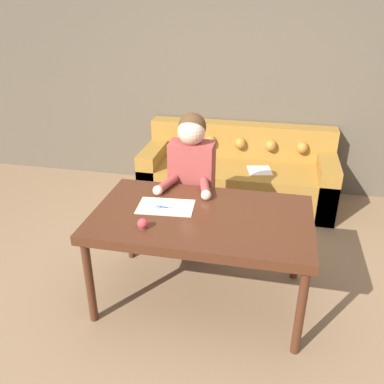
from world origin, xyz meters
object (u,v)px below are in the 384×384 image
(dining_table, at_px, (202,223))
(couch, at_px, (238,175))
(person, at_px, (192,185))
(scissors, at_px, (164,207))
(pin_cushion, at_px, (143,224))

(dining_table, relative_size, couch, 0.74)
(person, height_order, scissors, person)
(person, bearing_deg, couch, 76.30)
(couch, relative_size, person, 1.61)
(person, height_order, pin_cushion, person)
(scissors, xyz_separation_m, pin_cushion, (-0.06, -0.31, 0.03))
(couch, relative_size, scissors, 10.58)
(dining_table, relative_size, person, 1.19)
(pin_cushion, bearing_deg, scissors, 78.63)
(couch, relative_size, pin_cushion, 29.37)
(dining_table, bearing_deg, person, 108.60)
(dining_table, bearing_deg, couch, 87.34)
(couch, height_order, person, person)
(scissors, bearing_deg, person, 81.28)
(couch, bearing_deg, scissors, -102.10)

